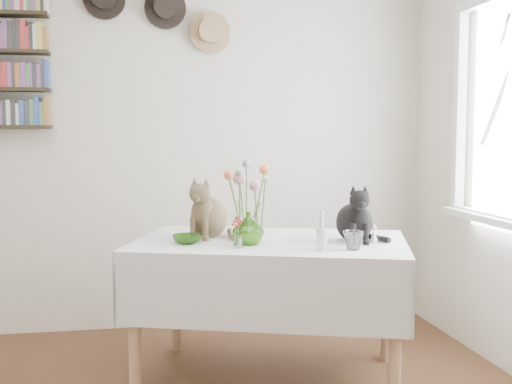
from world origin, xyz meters
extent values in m
cube|color=beige|center=(0.00, 2.27, 1.25)|extent=(4.04, 0.04, 2.54)
cube|color=white|center=(1.97, 1.53, 1.50)|extent=(0.06, 0.06, 1.20)
cube|color=white|center=(0.66, 1.15, 0.75)|extent=(1.67, 1.35, 0.06)
cylinder|color=tan|center=(-0.08, 0.99, 0.36)|extent=(0.06, 0.06, 0.72)
cylinder|color=tan|center=(1.15, 0.57, 0.36)|extent=(0.06, 0.06, 0.72)
cylinder|color=tan|center=(0.17, 1.72, 0.36)|extent=(0.06, 0.06, 0.72)
cylinder|color=tan|center=(1.39, 1.31, 0.36)|extent=(0.06, 0.06, 0.72)
imported|color=#69B733|center=(0.51, 1.02, 0.86)|extent=(0.17, 0.17, 0.17)
imported|color=#69B733|center=(0.20, 1.11, 0.80)|extent=(0.15, 0.15, 0.05)
imported|color=white|center=(1.00, 0.78, 0.83)|extent=(0.14, 0.14, 0.10)
cylinder|color=white|center=(0.84, 0.78, 0.83)|extent=(0.06, 0.06, 0.11)
cylinder|color=white|center=(0.84, 0.78, 0.93)|extent=(0.02, 0.02, 0.09)
cylinder|color=white|center=(0.44, 0.92, 0.81)|extent=(0.05, 0.05, 0.07)
cone|color=white|center=(1.18, 0.97, 0.81)|extent=(0.05, 0.05, 0.07)
sphere|color=beige|center=(1.18, 0.97, 0.86)|extent=(0.03, 0.03, 0.03)
cylinder|color=#4C7233|center=(0.48, 1.03, 0.98)|extent=(0.01, 0.01, 0.30)
sphere|color=#C5858D|center=(0.48, 1.03, 1.13)|extent=(0.07, 0.07, 0.07)
cylinder|color=#4C7233|center=(0.55, 1.00, 0.96)|extent=(0.01, 0.01, 0.26)
sphere|color=#C5858D|center=(0.55, 1.00, 1.09)|extent=(0.06, 0.06, 0.06)
cylinder|color=#4C7233|center=(0.57, 1.05, 1.00)|extent=(0.01, 0.01, 0.34)
sphere|color=orange|center=(0.57, 1.05, 1.17)|extent=(0.06, 0.06, 0.06)
cylinder|color=#4C7233|center=(0.45, 1.06, 0.98)|extent=(0.01, 0.01, 0.31)
sphere|color=orange|center=(0.45, 1.06, 1.14)|extent=(0.05, 0.05, 0.05)
cylinder|color=#4C7233|center=(0.51, 1.07, 1.01)|extent=(0.01, 0.01, 0.37)
sphere|color=#999E93|center=(0.51, 1.07, 1.20)|extent=(0.04, 0.04, 0.04)
cylinder|color=#4C7233|center=(0.46, 0.99, 0.99)|extent=(0.01, 0.01, 0.33)
sphere|color=#999E93|center=(0.46, 0.99, 1.16)|extent=(0.04, 0.04, 0.04)
cylinder|color=#4C7233|center=(0.58, 0.98, 0.97)|extent=(0.01, 0.01, 0.29)
sphere|color=#999E93|center=(0.58, 0.98, 1.12)|extent=(0.04, 0.04, 0.04)
cylinder|color=black|center=(0.15, 2.21, 2.20)|extent=(0.28, 0.02, 0.28)
cylinder|color=black|center=(0.15, 2.17, 2.20)|extent=(0.16, 0.08, 0.16)
cylinder|color=tan|center=(0.45, 2.21, 2.05)|extent=(0.28, 0.02, 0.28)
cylinder|color=tan|center=(0.45, 2.17, 2.05)|extent=(0.16, 0.08, 0.16)
camera|label=1|loc=(-0.04, -2.23, 1.35)|focal=45.00mm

